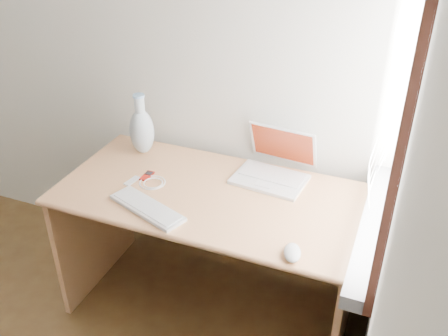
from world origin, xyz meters
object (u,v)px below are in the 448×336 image
at_px(laptop, 273,167).
at_px(vase, 142,130).
at_px(desk, 216,219).
at_px(external_keyboard, 147,208).

distance_m(laptop, vase, 0.72).
height_order(desk, laptop, laptop).
relative_size(laptop, external_keyboard, 0.90).
xyz_separation_m(laptop, external_keyboard, (-0.43, -0.48, -0.04)).
xyz_separation_m(external_keyboard, vase, (-0.28, 0.45, 0.12)).
xyz_separation_m(laptop, vase, (-0.71, -0.02, 0.08)).
bearing_deg(external_keyboard, laptop, 67.80).
bearing_deg(laptop, desk, -140.33).
bearing_deg(vase, laptop, 1.76).
distance_m(desk, external_keyboard, 0.44).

